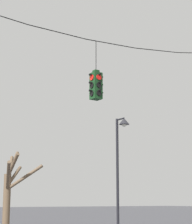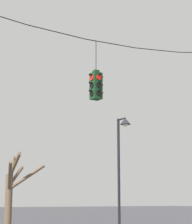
# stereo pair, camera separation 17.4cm
# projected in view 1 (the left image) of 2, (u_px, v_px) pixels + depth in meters

# --- Properties ---
(span_wire) EXTENTS (16.04, 0.03, 0.87)m
(span_wire) POSITION_uv_depth(u_px,v_px,m) (58.00, 24.00, 14.96)
(span_wire) COLOR black
(traffic_light_near_left_pole) EXTENTS (0.58, 0.58, 2.16)m
(traffic_light_near_left_pole) POSITION_uv_depth(u_px,v_px,m) (96.00, 86.00, 15.45)
(traffic_light_near_left_pole) COLOR #143819
(street_lamp) EXTENTS (0.48, 0.83, 5.24)m
(street_lamp) POSITION_uv_depth(u_px,v_px,m) (121.00, 148.00, 19.82)
(street_lamp) COLOR black
(street_lamp) RESTS_ON ground_plane
(bare_tree) EXTENTS (2.33, 3.06, 4.12)m
(bare_tree) POSITION_uv_depth(u_px,v_px,m) (10.00, 189.00, 21.77)
(bare_tree) COLOR brown
(bare_tree) RESTS_ON ground_plane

